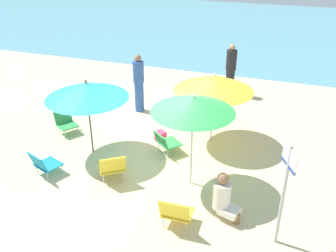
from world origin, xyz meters
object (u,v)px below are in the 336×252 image
at_px(umbrella_green, 193,104).
at_px(person_c, 231,70).
at_px(person_a, 224,197).
at_px(umbrella_yellow, 214,83).
at_px(umbrella_teal, 87,90).
at_px(beach_chair_a, 44,163).
at_px(beach_chair_b, 176,212).
at_px(beach_chair_c, 166,142).
at_px(beach_chair_e, 112,166).
at_px(warning_sign, 286,182).
at_px(beach_bag, 160,136).
at_px(beach_chair_d, 66,122).
at_px(person_b, 139,83).

height_order(umbrella_green, person_c, umbrella_green).
bearing_deg(umbrella_green, person_a, -43.86).
xyz_separation_m(umbrella_yellow, person_c, (-0.15, 3.22, -0.74)).
distance_m(umbrella_teal, beach_chair_a, 1.86).
bearing_deg(umbrella_green, umbrella_teal, 170.04).
bearing_deg(beach_chair_a, person_a, -69.51).
bearing_deg(beach_chair_a, person_c, -4.98).
xyz_separation_m(umbrella_yellow, beach_chair_b, (0.14, -3.34, -1.22)).
xyz_separation_m(umbrella_green, umbrella_teal, (-2.60, 0.46, -0.23)).
distance_m(umbrella_yellow, beach_chair_c, 1.81).
bearing_deg(beach_chair_e, warning_sign, -137.20).
distance_m(umbrella_green, umbrella_teal, 2.65).
height_order(umbrella_yellow, beach_bag, umbrella_yellow).
bearing_deg(beach_chair_d, beach_chair_a, -38.25).
xyz_separation_m(umbrella_yellow, umbrella_green, (0.02, -1.96, 0.28)).
xyz_separation_m(beach_chair_d, beach_chair_e, (2.15, -1.55, 0.04)).
relative_size(beach_chair_c, person_b, 0.43).
height_order(umbrella_teal, person_c, umbrella_teal).
distance_m(warning_sign, beach_bag, 4.22).
xyz_separation_m(beach_chair_e, beach_bag, (0.38, 1.93, -0.21)).
bearing_deg(warning_sign, beach_chair_c, 116.46).
bearing_deg(beach_chair_e, umbrella_green, -110.26).
distance_m(beach_chair_e, person_a, 2.50).
xyz_separation_m(beach_chair_b, person_b, (-2.57, 4.39, 0.52)).
xyz_separation_m(beach_chair_d, person_c, (3.59, 4.07, 0.52)).
relative_size(beach_chair_e, beach_bag, 2.99).
height_order(beach_chair_d, person_a, person_a).
relative_size(beach_chair_b, person_a, 0.70).
height_order(umbrella_green, umbrella_teal, umbrella_green).
height_order(beach_chair_a, beach_chair_b, beach_chair_b).
distance_m(umbrella_green, warning_sign, 2.27).
xyz_separation_m(person_b, warning_sign, (4.31, -4.16, 0.39)).
xyz_separation_m(beach_chair_e, warning_sign, (3.48, -0.72, 0.92)).
bearing_deg(person_b, beach_chair_b, -19.11).
xyz_separation_m(umbrella_yellow, umbrella_teal, (-2.58, -1.50, 0.04)).
bearing_deg(person_b, person_c, 84.35).
bearing_deg(beach_chair_a, beach_chair_d, 40.56).
xyz_separation_m(beach_chair_a, beach_bag, (1.86, 2.27, -0.19)).
xyz_separation_m(person_c, beach_bag, (-1.06, -3.70, -0.69)).
xyz_separation_m(beach_chair_c, warning_sign, (2.75, -2.11, 0.93)).
distance_m(beach_chair_d, beach_chair_e, 2.65).
distance_m(beach_chair_e, beach_bag, 1.98).
height_order(umbrella_yellow, beach_chair_d, umbrella_yellow).
height_order(umbrella_green, person_b, umbrella_green).
bearing_deg(person_c, beach_chair_d, 53.89).
bearing_deg(beach_chair_e, person_a, -134.41).
bearing_deg(beach_chair_e, beach_chair_d, 18.61).
distance_m(umbrella_teal, person_c, 5.37).
xyz_separation_m(person_b, person_c, (2.27, 2.18, -0.04)).
distance_m(beach_chair_d, warning_sign, 6.14).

